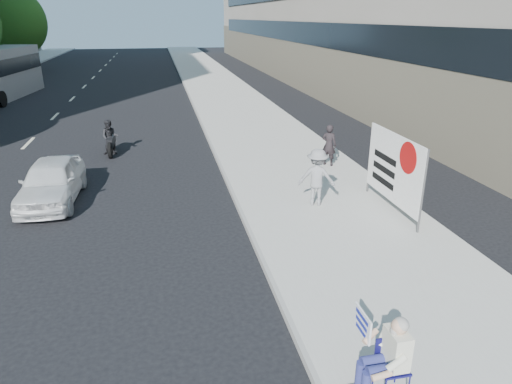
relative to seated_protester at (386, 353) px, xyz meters
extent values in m
plane|color=black|center=(-2.29, 2.83, -0.87)|extent=(160.00, 160.00, 0.00)
cube|color=#ACA9A1|center=(1.71, 22.83, -0.80)|extent=(5.00, 120.00, 0.15)
cylinder|color=#382616|center=(-15.99, 46.83, 0.44)|extent=(0.30, 0.30, 2.62)
ellipsoid|color=#204311|center=(-15.99, 46.83, 3.91)|extent=(5.40, 5.40, 6.21)
cylinder|color=navy|center=(-0.07, 0.15, -0.50)|extent=(0.02, 0.02, 0.45)
cylinder|color=navy|center=(0.29, 0.15, -0.50)|extent=(0.02, 0.02, 0.45)
cube|color=navy|center=(0.11, -0.03, -0.26)|extent=(0.40, 0.40, 0.03)
cube|color=navy|center=(0.11, 0.16, -0.07)|extent=(0.40, 0.02, 0.40)
cylinder|color=navy|center=(-0.11, -0.13, -0.17)|extent=(0.44, 0.17, 0.17)
cylinder|color=navy|center=(-0.11, 0.07, -0.17)|extent=(0.44, 0.17, 0.17)
cylinder|color=navy|center=(-0.33, 0.07, -0.40)|extent=(0.14, 0.14, 0.46)
cube|color=beige|center=(0.13, -0.03, 0.09)|extent=(0.26, 0.42, 0.56)
sphere|color=tan|center=(0.13, -0.03, 0.46)|extent=(0.23, 0.23, 0.23)
ellipsoid|color=gray|center=(0.15, -0.03, 0.49)|extent=(0.22, 0.24, 0.19)
ellipsoid|color=gray|center=(0.05, -0.03, 0.39)|extent=(0.10, 0.14, 0.13)
cylinder|color=beige|center=(0.01, -0.27, 0.06)|extent=(0.30, 0.10, 0.25)
cylinder|color=tan|center=(-0.19, -0.27, -0.12)|extent=(0.29, 0.09, 0.14)
cylinder|color=beige|center=(0.06, 0.23, 0.11)|extent=(0.26, 0.20, 0.32)
cylinder|color=tan|center=(-0.07, 0.37, 0.01)|extent=(0.30, 0.21, 0.18)
cube|color=white|center=(-0.14, 0.52, 0.14)|extent=(0.03, 0.55, 0.40)
imported|color=gray|center=(1.40, 7.06, 0.11)|extent=(1.24, 1.01, 1.67)
imported|color=black|center=(3.07, 10.59, 0.04)|extent=(0.66, 0.64, 1.53)
cylinder|color=#4C4C4C|center=(3.33, 4.74, 0.38)|extent=(0.06, 0.06, 2.20)
cylinder|color=#4C4C4C|center=(3.33, 7.74, 0.38)|extent=(0.06, 0.06, 2.20)
cube|color=white|center=(3.31, 6.24, 0.53)|extent=(0.04, 3.00, 1.90)
cylinder|color=#A50C0C|center=(3.28, 5.54, 1.03)|extent=(0.01, 0.84, 0.84)
cube|color=black|center=(3.28, 6.74, 0.68)|extent=(0.01, 1.30, 0.18)
cube|color=black|center=(3.28, 6.74, 0.33)|extent=(0.01, 1.30, 0.18)
cube|color=black|center=(3.28, 6.74, -0.02)|extent=(0.01, 1.30, 0.18)
imported|color=white|center=(-6.26, 9.27, -0.22)|extent=(1.65, 3.88, 1.31)
cylinder|color=black|center=(-4.96, 13.66, -0.55)|extent=(0.14, 0.64, 0.64)
cylinder|color=black|center=(-4.96, 15.06, -0.55)|extent=(0.14, 0.64, 0.64)
cube|color=black|center=(-4.96, 14.36, -0.32)|extent=(0.28, 1.21, 0.35)
imported|color=black|center=(-4.96, 14.26, -0.16)|extent=(0.71, 0.56, 1.42)
cube|color=black|center=(-12.49, 28.97, 1.33)|extent=(1.45, 11.42, 1.00)
cylinder|color=black|center=(-12.51, 26.47, -0.37)|extent=(0.37, 1.02, 1.00)
cylinder|color=black|center=(-12.51, 32.47, -0.37)|extent=(0.37, 1.02, 1.00)
cylinder|color=black|center=(-12.51, 33.97, -0.37)|extent=(0.37, 1.02, 1.00)
camera|label=1|loc=(-2.86, -4.69, 4.43)|focal=32.00mm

